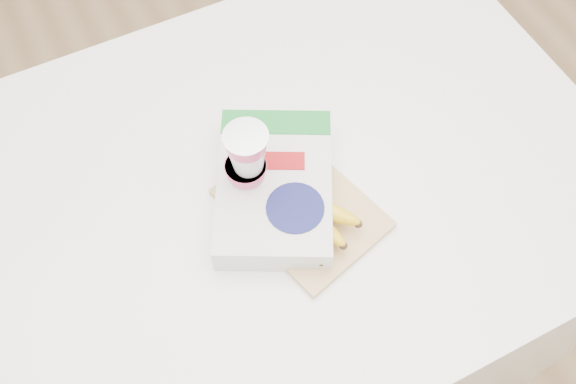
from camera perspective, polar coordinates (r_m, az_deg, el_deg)
The scene contains 6 objects.
room at distance 0.88m, azimuth -4.68°, elevation 11.24°, with size 4.00×4.00×4.00m.
table at distance 1.61m, azimuth -2.54°, elevation -8.88°, with size 1.36×0.91×1.02m, color white.
cutting_board at distance 1.12m, azimuth 1.20°, elevation -1.44°, with size 0.20×0.27×0.01m, color tan.
bananas at distance 1.08m, azimuth 1.90°, elevation -2.17°, with size 0.13×0.17×0.05m.
yogurt_stack at distance 1.06m, azimuth -3.69°, elevation 2.58°, with size 0.08×0.08×0.17m.
cereal_box at distance 1.11m, azimuth -1.19°, elevation 0.40°, with size 0.31×0.35×0.06m.
Camera 1 is at (-0.20, -0.55, 2.01)m, focal length 40.00 mm.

